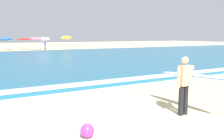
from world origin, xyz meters
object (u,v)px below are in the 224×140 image
Objects in this scene: beach_umbrella_5 at (24,39)px; beach_umbrella_7 at (44,39)px; beach_umbrella_4 at (5,39)px; beach_umbrella_6 at (36,39)px; beach_ball at (87,131)px; beachgoer_near_row_left at (45,45)px; beach_umbrella_8 at (66,38)px; surfer_with_board at (190,79)px.

beach_umbrella_7 is at bearing 3.20° from beach_umbrella_5.
beach_umbrella_4 is 6.38m from beach_umbrella_7.
beach_ball is at bearing -100.45° from beach_umbrella_6.
beach_umbrella_4 is at bearing 86.78° from beach_ball.
beach_umbrella_5 is 6.07× the size of beach_ball.
beachgoer_near_row_left is at bearing -2.51° from beach_umbrella_6.
beach_umbrella_8 reaches higher than beachgoer_near_row_left.
beachgoer_near_row_left is at bearing 82.58° from surfer_with_board.
beach_umbrella_6 is 6.63× the size of beach_ball.
beach_umbrella_7 reaches higher than beachgoer_near_row_left.
beach_umbrella_8 reaches higher than surfer_with_board.
beach_umbrella_7 is at bearing 82.34° from surfer_with_board.
beach_umbrella_8 is at bearing 71.77° from beach_ball.
beach_umbrella_8 is at bearing 76.78° from surfer_with_board.
beach_umbrella_6 is at bearing 177.49° from beachgoer_near_row_left.
surfer_with_board is 37.20m from beach_umbrella_4.
surfer_with_board reaches higher than beachgoer_near_row_left.
surfer_with_board is 37.97m from beach_umbrella_7.
beach_umbrella_4 reaches higher than beach_umbrella_7.
beach_umbrella_8 is 1.48× the size of beachgoer_near_row_left.
beach_umbrella_5 is at bearing 164.29° from beach_umbrella_8.
beach_umbrella_4 is 0.97× the size of beach_umbrella_8.
beach_umbrella_8 is at bearing 3.61° from beachgoer_near_row_left.
beach_umbrella_5 is at bearing 144.05° from beachgoer_near_row_left.
beach_umbrella_8 is at bearing 1.91° from beach_umbrella_6.
surfer_with_board is 1.86× the size of beachgoer_near_row_left.
beach_umbrella_8 is at bearing -32.07° from beach_umbrella_7.
beach_ball is at bearing -102.72° from beachgoer_near_row_left.
beachgoer_near_row_left is at bearing -101.29° from beach_umbrella_7.
beach_umbrella_5 is (2.99, 0.26, -0.05)m from beach_umbrella_4.
beachgoer_near_row_left is (2.91, -2.11, -0.93)m from beach_umbrella_5.
beach_umbrella_5 is 0.85× the size of beach_umbrella_8.
beach_umbrella_8 is at bearing -15.71° from beach_umbrella_5.
beach_umbrella_6 reaches higher than surfer_with_board.
surfer_with_board is at bearing 1.98° from beach_ball.
beach_umbrella_8 reaches higher than beach_umbrella_5.
beachgoer_near_row_left is at bearing -176.39° from beach_umbrella_8.
beach_umbrella_8 is (5.21, 0.17, 0.15)m from beach_umbrella_6.
surfer_with_board is 1.39× the size of beach_umbrella_7.
beach_umbrella_6 is 1.78m from beachgoer_near_row_left.
beach_umbrella_8 is at bearing -9.48° from beach_umbrella_4.
beach_umbrella_4 is at bearing -175.94° from beach_umbrella_7.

